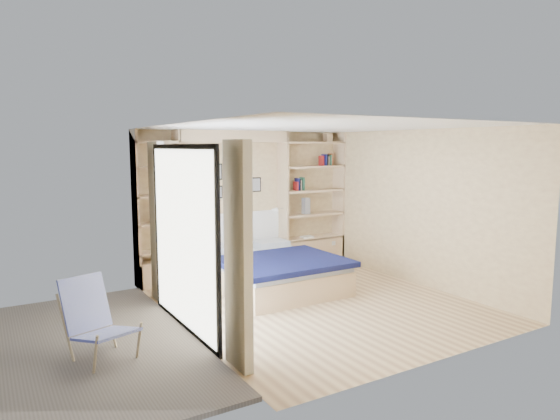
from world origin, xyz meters
TOP-DOWN VIEW (x-y plane):
  - ground at (0.00, 0.00)m, footprint 4.50×4.50m
  - room_shell at (-0.39, 1.52)m, footprint 4.50×4.50m
  - bed at (-0.17, 1.03)m, footprint 1.81×2.33m
  - photo_gallery at (-0.45, 2.22)m, footprint 1.48×0.02m
  - reading_lamps at (-0.30, 2.00)m, footprint 1.92×0.12m
  - shelf_decor at (1.07, 2.07)m, footprint 3.50×0.23m
  - deck at (-3.60, 0.00)m, footprint 3.20×4.00m
  - deck_chair at (-3.07, -0.31)m, footprint 0.75×0.97m

SIDE VIEW (x-z plane):
  - ground at x=0.00m, z-range 0.00..0.00m
  - deck at x=-3.60m, z-range -0.03..0.03m
  - bed at x=-0.17m, z-range -0.25..0.82m
  - deck_chair at x=-3.07m, z-range -0.02..0.85m
  - room_shell at x=-0.39m, z-range -1.17..3.33m
  - reading_lamps at x=-0.30m, z-range 1.03..1.17m
  - photo_gallery at x=-0.45m, z-range 1.19..2.01m
  - shelf_decor at x=1.07m, z-range 0.67..2.70m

